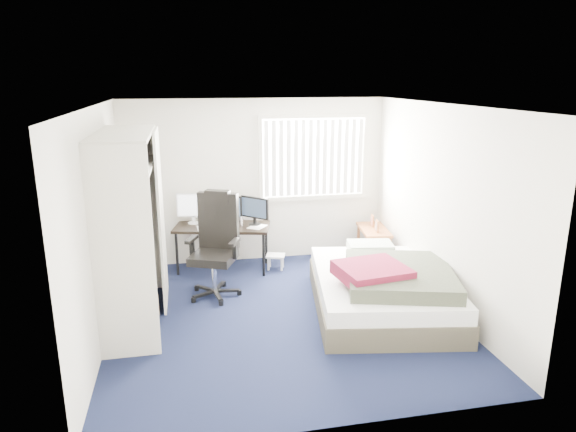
# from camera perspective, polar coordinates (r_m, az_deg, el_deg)

# --- Properties ---
(ground) EXTENTS (4.20, 4.20, 0.00)m
(ground) POSITION_cam_1_polar(r_m,az_deg,el_deg) (6.33, -0.71, -11.03)
(ground) COLOR black
(ground) RESTS_ON ground
(room_shell) EXTENTS (4.20, 4.20, 4.20)m
(room_shell) POSITION_cam_1_polar(r_m,az_deg,el_deg) (5.83, -0.75, 2.41)
(room_shell) COLOR silver
(room_shell) RESTS_ON ground
(window_assembly) EXTENTS (1.72, 0.09, 1.32)m
(window_assembly) POSITION_cam_1_polar(r_m,az_deg,el_deg) (7.96, 2.87, 6.51)
(window_assembly) COLOR white
(window_assembly) RESTS_ON ground
(closet) EXTENTS (0.64, 1.84, 2.22)m
(closet) POSITION_cam_1_polar(r_m,az_deg,el_deg) (6.06, -16.97, 0.69)
(closet) COLOR beige
(closet) RESTS_ON ground
(desk) EXTENTS (1.49, 0.95, 1.14)m
(desk) POSITION_cam_1_polar(r_m,az_deg,el_deg) (7.64, -7.28, -0.72)
(desk) COLOR black
(desk) RESTS_ON ground
(office_chair) EXTENTS (0.84, 0.84, 1.37)m
(office_chair) POSITION_cam_1_polar(r_m,az_deg,el_deg) (6.83, -8.03, -4.39)
(office_chair) COLOR black
(office_chair) RESTS_ON ground
(footstool) EXTENTS (0.33, 0.29, 0.22)m
(footstool) POSITION_cam_1_polar(r_m,az_deg,el_deg) (7.73, -1.39, -4.68)
(footstool) COLOR white
(footstool) RESTS_ON ground
(nightstand) EXTENTS (0.49, 0.84, 0.73)m
(nightstand) POSITION_cam_1_polar(r_m,az_deg,el_deg) (8.02, 9.51, -1.83)
(nightstand) COLOR brown
(nightstand) RESTS_ON ground
(bed) EXTENTS (1.95, 2.39, 0.70)m
(bed) POSITION_cam_1_polar(r_m,az_deg,el_deg) (6.47, 10.53, -7.84)
(bed) COLOR #443F31
(bed) RESTS_ON ground
(pine_box) EXTENTS (0.39, 0.32, 0.27)m
(pine_box) POSITION_cam_1_polar(r_m,az_deg,el_deg) (6.60, -15.84, -9.24)
(pine_box) COLOR tan
(pine_box) RESTS_ON ground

